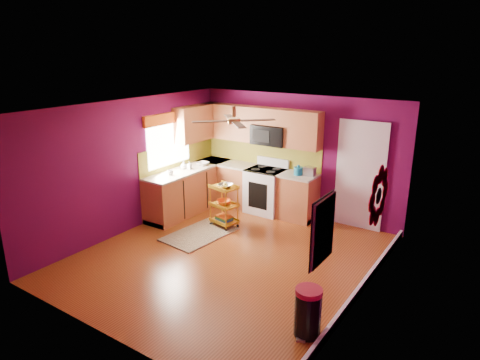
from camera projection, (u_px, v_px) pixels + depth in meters
The scene contains 18 objects.
ground at pixel (228, 257), 7.21m from camera, with size 5.00×5.00×0.00m, color maroon.
room_envelope at pixel (228, 164), 6.71m from camera, with size 4.54×5.04×2.52m.
lower_cabinets at pixel (226, 190), 9.24m from camera, with size 2.81×2.31×0.94m.
electric_range at pixel (266, 190), 9.08m from camera, with size 0.76×0.66×1.13m.
upper_cabinetry at pixel (239, 126), 9.06m from camera, with size 2.80×2.30×1.26m.
left_window at pixel (168, 132), 8.71m from camera, with size 0.08×1.35×1.08m.
panel_door at pixel (360, 177), 8.14m from camera, with size 0.95×0.11×2.15m.
right_wall_art at pixel (357, 210), 5.32m from camera, with size 0.04×2.74×1.04m.
ceiling_fan at pixel (234, 120), 6.69m from camera, with size 1.01×1.01×0.26m.
shag_rug at pixel (199, 234), 8.06m from camera, with size 0.84×1.36×0.02m, color black.
rolling_cart at pixel (224, 204), 8.32m from camera, with size 0.57×0.46×0.92m.
trash_can at pixel (308, 312), 5.17m from camera, with size 0.42×0.42×0.63m.
teal_kettle at pixel (298, 171), 8.54m from camera, with size 0.18×0.18×0.21m.
toaster at pixel (310, 171), 8.48m from camera, with size 0.22×0.15×0.18m, color beige.
soap_bottle_a at pixel (189, 165), 8.93m from camera, with size 0.08×0.08×0.17m, color #EA3F72.
soap_bottle_b at pixel (184, 165), 8.95m from camera, with size 0.13×0.13×0.17m, color white.
counter_dish at pixel (203, 164), 9.27m from camera, with size 0.26×0.26×0.06m, color white.
counter_cup at pixel (170, 173), 8.54m from camera, with size 0.12×0.12×0.10m, color white.
Camera 1 is at (3.79, -5.28, 3.37)m, focal length 32.00 mm.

